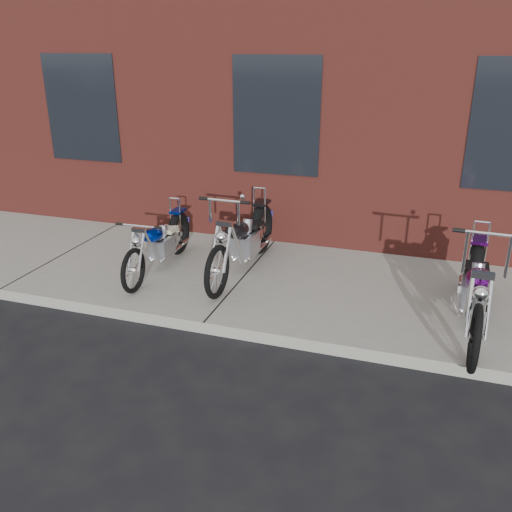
% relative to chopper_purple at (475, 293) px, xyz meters
% --- Properties ---
extents(ground, '(120.00, 120.00, 0.00)m').
position_rel_chopper_purple_xyz_m(ground, '(-3.02, -0.88, -0.60)').
color(ground, black).
rests_on(ground, ground).
extents(sidewalk, '(22.00, 3.00, 0.15)m').
position_rel_chopper_purple_xyz_m(sidewalk, '(-3.02, 0.62, -0.52)').
color(sidewalk, slate).
rests_on(sidewalk, ground).
extents(building_brick, '(22.00, 10.00, 8.00)m').
position_rel_chopper_purple_xyz_m(building_brick, '(-3.02, 7.12, 3.40)').
color(building_brick, maroon).
rests_on(building_brick, ground).
extents(chopper_purple, '(0.61, 2.49, 1.40)m').
position_rel_chopper_purple_xyz_m(chopper_purple, '(0.00, 0.00, 0.00)').
color(chopper_purple, black).
rests_on(chopper_purple, sidewalk).
extents(chopper_blue, '(0.52, 2.12, 0.92)m').
position_rel_chopper_purple_xyz_m(chopper_blue, '(-4.26, 0.44, -0.07)').
color(chopper_blue, black).
rests_on(chopper_blue, sidewalk).
extents(chopper_third, '(0.60, 2.48, 1.26)m').
position_rel_chopper_purple_xyz_m(chopper_third, '(-3.09, 0.76, -0.00)').
color(chopper_third, black).
rests_on(chopper_third, sidewalk).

